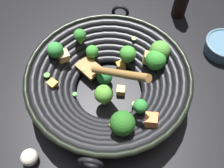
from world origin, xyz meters
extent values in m
plane|color=black|center=(0.00, 0.00, 0.00)|extent=(4.00, 4.00, 0.00)
cylinder|color=black|center=(0.00, 0.00, 0.01)|extent=(0.18, 0.18, 0.01)
torus|color=black|center=(0.00, 0.00, 0.02)|extent=(0.23, 0.23, 0.02)
torus|color=black|center=(0.00, 0.00, 0.03)|extent=(0.26, 0.26, 0.02)
torus|color=black|center=(0.00, 0.00, 0.04)|extent=(0.29, 0.29, 0.02)
torus|color=black|center=(0.00, 0.00, 0.05)|extent=(0.32, 0.32, 0.02)
torus|color=black|center=(0.00, 0.00, 0.06)|extent=(0.35, 0.35, 0.02)
torus|color=black|center=(0.00, 0.00, 0.07)|extent=(0.38, 0.38, 0.02)
torus|color=black|center=(0.00, 0.00, 0.08)|extent=(0.41, 0.41, 0.02)
torus|color=black|center=(0.00, 0.00, 0.10)|extent=(0.43, 0.43, 0.01)
torus|color=black|center=(-0.15, 0.17, 0.10)|extent=(0.05, 0.04, 0.05)
torus|color=black|center=(0.15, -0.17, 0.10)|extent=(0.05, 0.04, 0.05)
cylinder|color=#598D42|center=(-0.15, -0.07, 0.07)|extent=(0.03, 0.02, 0.02)
sphere|color=#318938|center=(-0.15, -0.07, 0.10)|extent=(0.04, 0.04, 0.04)
cylinder|color=#70A04B|center=(0.04, 0.13, 0.05)|extent=(0.03, 0.03, 0.02)
sphere|color=green|center=(0.04, 0.13, 0.09)|extent=(0.06, 0.06, 0.06)
cylinder|color=#6CB243|center=(0.03, -0.04, 0.04)|extent=(0.02, 0.02, 0.02)
sphere|color=#539C32|center=(0.03, -0.04, 0.07)|extent=(0.05, 0.05, 0.05)
cylinder|color=#629944|center=(-0.03, 0.01, 0.02)|extent=(0.03, 0.03, 0.02)
sphere|color=#277A36|center=(-0.03, 0.01, 0.04)|extent=(0.04, 0.04, 0.04)
cylinder|color=#72A350|center=(0.03, 0.15, 0.07)|extent=(0.03, 0.03, 0.02)
sphere|color=#4E9835|center=(0.03, 0.15, 0.10)|extent=(0.06, 0.06, 0.06)
cylinder|color=#7DB44D|center=(-0.15, 0.01, 0.08)|extent=(0.02, 0.01, 0.02)
sphere|color=#317B2D|center=(-0.15, 0.01, 0.10)|extent=(0.04, 0.04, 0.04)
cylinder|color=#89AE46|center=(-0.11, 0.02, 0.04)|extent=(0.02, 0.02, 0.02)
sphere|color=green|center=(-0.11, 0.02, 0.06)|extent=(0.04, 0.04, 0.04)
cylinder|color=#609A47|center=(-0.03, 0.10, 0.04)|extent=(0.03, 0.03, 0.02)
sphere|color=green|center=(-0.03, 0.10, 0.07)|extent=(0.05, 0.05, 0.05)
cylinder|color=#74B14A|center=(0.13, -0.06, 0.07)|extent=(0.04, 0.04, 0.02)
sphere|color=#26651F|center=(0.13, -0.06, 0.11)|extent=(0.06, 0.06, 0.06)
cylinder|color=#86C150|center=(0.11, 0.01, 0.05)|extent=(0.02, 0.01, 0.02)
sphere|color=#2B7F32|center=(0.11, 0.01, 0.07)|extent=(0.04, 0.04, 0.04)
cube|color=#E3BD6D|center=(0.01, 0.13, 0.07)|extent=(0.04, 0.04, 0.04)
cube|color=#E3B270|center=(-0.13, -0.05, 0.08)|extent=(0.04, 0.04, 0.04)
cube|color=#D3733E|center=(0.16, 0.00, 0.09)|extent=(0.05, 0.04, 0.04)
cube|color=gold|center=(0.03, 0.02, 0.02)|extent=(0.03, 0.03, 0.02)
cube|color=orange|center=(-0.08, -0.12, 0.07)|extent=(0.03, 0.03, 0.03)
cube|color=#C88833|center=(-0.04, 0.08, 0.02)|extent=(0.03, 0.03, 0.03)
cube|color=#DE8E4D|center=(0.11, -0.07, 0.05)|extent=(0.03, 0.03, 0.03)
cylinder|color=#99D166|center=(-0.06, 0.14, 0.07)|extent=(0.02, 0.02, 0.00)
cylinder|color=#99D166|center=(-0.05, 0.00, 0.05)|extent=(0.01, 0.01, 0.01)
cylinder|color=#99D166|center=(0.08, 0.02, 0.03)|extent=(0.02, 0.02, 0.01)
cylinder|color=#6BC651|center=(-0.08, -0.03, 0.05)|extent=(0.02, 0.02, 0.01)
cylinder|color=#56B247|center=(-0.10, -0.12, 0.08)|extent=(0.02, 0.02, 0.01)
cylinder|color=#56B247|center=(-0.03, -0.09, 0.04)|extent=(0.02, 0.02, 0.00)
cube|color=#9E6B38|center=(-0.08, -0.01, 0.04)|extent=(0.08, 0.06, 0.01)
cylinder|color=#A0733B|center=(0.03, 0.00, 0.14)|extent=(0.18, 0.04, 0.16)
cylinder|color=slate|center=(0.10, 0.38, 0.02)|extent=(0.11, 0.11, 0.04)
cylinder|color=#56B247|center=(0.09, 0.38, 0.02)|extent=(0.01, 0.01, 0.00)
cylinder|color=#99D166|center=(0.09, 0.38, 0.02)|extent=(0.02, 0.02, 0.01)
sphere|color=silver|center=(0.03, -0.27, 0.02)|extent=(0.04, 0.04, 0.04)
camera|label=1|loc=(0.28, -0.21, 0.60)|focal=38.79mm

